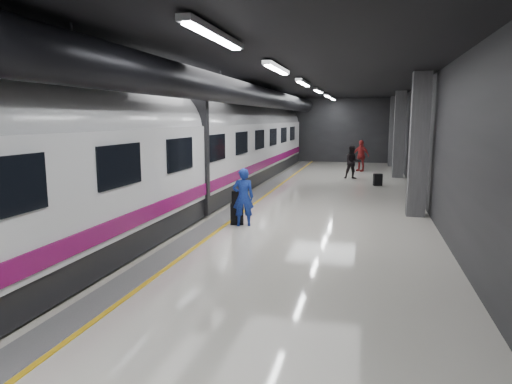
# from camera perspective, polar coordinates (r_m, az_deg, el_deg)

# --- Properties ---
(ground) EXTENTS (40.00, 40.00, 0.00)m
(ground) POSITION_cam_1_polar(r_m,az_deg,el_deg) (13.86, 0.88, -3.68)
(ground) COLOR beige
(ground) RESTS_ON ground
(platform_hall) EXTENTS (10.02, 40.02, 4.51)m
(platform_hall) POSITION_cam_1_polar(r_m,az_deg,el_deg) (14.52, 0.66, 10.97)
(platform_hall) COLOR black
(platform_hall) RESTS_ON ground
(train) EXTENTS (3.05, 38.00, 4.05)m
(train) POSITION_cam_1_polar(r_m,az_deg,el_deg) (14.63, -11.64, 5.01)
(train) COLOR black
(train) RESTS_ON ground
(traveler_main) EXTENTS (0.71, 0.58, 1.68)m
(traveler_main) POSITION_cam_1_polar(r_m,az_deg,el_deg) (13.14, -1.61, -0.65)
(traveler_main) COLOR blue
(traveler_main) RESTS_ON ground
(suitcase_main) EXTENTS (0.44, 0.34, 0.62)m
(suitcase_main) POSITION_cam_1_polar(r_m,az_deg,el_deg) (13.39, -2.40, -2.77)
(suitcase_main) COLOR black
(suitcase_main) RESTS_ON ground
(shoulder_bag) EXTENTS (0.30, 0.20, 0.38)m
(shoulder_bag) POSITION_cam_1_polar(r_m,az_deg,el_deg) (13.26, -2.42, -0.68)
(shoulder_bag) COLOR black
(shoulder_bag) RESTS_ON suitcase_main
(traveler_far_a) EXTENTS (0.97, 0.84, 1.73)m
(traveler_far_a) POSITION_cam_1_polar(r_m,az_deg,el_deg) (24.04, 11.97, 3.67)
(traveler_far_a) COLOR black
(traveler_far_a) RESTS_ON ground
(traveler_far_b) EXTENTS (1.16, 0.93, 1.84)m
(traveler_far_b) POSITION_cam_1_polar(r_m,az_deg,el_deg) (27.68, 12.96, 4.45)
(traveler_far_b) COLOR maroon
(traveler_far_b) RESTS_ON ground
(suitcase_far) EXTENTS (0.43, 0.34, 0.56)m
(suitcase_far) POSITION_cam_1_polar(r_m,az_deg,el_deg) (21.89, 14.97, 1.50)
(suitcase_far) COLOR black
(suitcase_far) RESTS_ON ground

